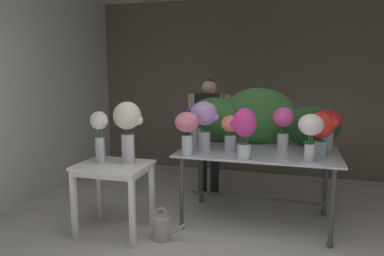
% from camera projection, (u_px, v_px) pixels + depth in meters
% --- Properties ---
extents(ground_plane, '(8.44, 8.44, 0.00)m').
position_uv_depth(ground_plane, '(235.00, 213.00, 4.29)').
color(ground_plane, beige).
extents(wall_back, '(5.51, 0.12, 2.87)m').
position_uv_depth(wall_back, '(255.00, 87.00, 5.89)').
color(wall_back, '#706656').
rests_on(wall_back, ground).
extents(wall_left, '(0.12, 3.96, 2.87)m').
position_uv_depth(wall_left, '(35.00, 91.00, 4.83)').
color(wall_left, silver).
rests_on(wall_left, ground).
extents(display_table_glass, '(1.71, 1.02, 0.83)m').
position_uv_depth(display_table_glass, '(258.00, 161.00, 3.94)').
color(display_table_glass, silver).
rests_on(display_table_glass, ground).
extents(side_table_white, '(0.72, 0.57, 0.75)m').
position_uv_depth(side_table_white, '(114.00, 174.00, 3.68)').
color(side_table_white, white).
rests_on(side_table_white, ground).
extents(florist, '(0.58, 0.24, 1.59)m').
position_uv_depth(florist, '(209.00, 125.00, 4.82)').
color(florist, '#232328').
rests_on(florist, ground).
extents(foliage_backdrop, '(1.82, 0.31, 0.68)m').
position_uv_depth(foliage_backdrop, '(252.00, 119.00, 4.28)').
color(foliage_backdrop, '#387033').
rests_on(foliage_backdrop, display_table_glass).
extents(vase_fuchsia_hydrangea, '(0.23, 0.23, 0.48)m').
position_uv_depth(vase_fuchsia_hydrangea, '(283.00, 124.00, 3.86)').
color(vase_fuchsia_hydrangea, silver).
rests_on(vase_fuchsia_hydrangea, display_table_glass).
extents(vase_scarlet_peonies, '(0.31, 0.27, 0.46)m').
position_uv_depth(vase_scarlet_peonies, '(321.00, 128.00, 3.62)').
color(vase_scarlet_peonies, silver).
rests_on(vase_scarlet_peonies, display_table_glass).
extents(vase_ivory_roses, '(0.24, 0.24, 0.46)m').
position_uv_depth(vase_ivory_roses, '(310.00, 130.00, 3.41)').
color(vase_ivory_roses, silver).
rests_on(vase_ivory_roses, display_table_glass).
extents(vase_rosy_stock, '(0.25, 0.25, 0.45)m').
position_uv_depth(vase_rosy_stock, '(187.00, 127.00, 3.68)').
color(vase_rosy_stock, silver).
rests_on(vase_rosy_stock, display_table_glass).
extents(vase_coral_ranunculus, '(0.22, 0.21, 0.40)m').
position_uv_depth(vase_coral_ranunculus, '(231.00, 130.00, 3.86)').
color(vase_coral_ranunculus, silver).
rests_on(vase_coral_ranunculus, display_table_glass).
extents(vase_crimson_tulips, '(0.32, 0.32, 0.45)m').
position_uv_depth(vase_crimson_tulips, '(328.00, 124.00, 3.88)').
color(vase_crimson_tulips, silver).
rests_on(vase_crimson_tulips, display_table_glass).
extents(vase_magenta_carnations, '(0.26, 0.24, 0.51)m').
position_uv_depth(vase_magenta_carnations, '(244.00, 128.00, 3.51)').
color(vase_magenta_carnations, silver).
rests_on(vase_magenta_carnations, display_table_glass).
extents(vase_lilac_lilies, '(0.32, 0.30, 0.54)m').
position_uv_depth(vase_lilac_lilies, '(204.00, 119.00, 3.89)').
color(vase_lilac_lilies, silver).
rests_on(vase_lilac_lilies, display_table_glass).
extents(vase_violet_freesia, '(0.25, 0.22, 0.49)m').
position_uv_depth(vase_violet_freesia, '(198.00, 118.00, 4.23)').
color(vase_violet_freesia, silver).
rests_on(vase_violet_freesia, display_table_glass).
extents(vase_white_roses_tall, '(0.20, 0.18, 0.54)m').
position_uv_depth(vase_white_roses_tall, '(100.00, 131.00, 3.65)').
color(vase_white_roses_tall, silver).
rests_on(vase_white_roses_tall, side_table_white).
extents(vase_cream_lisianthus_tall, '(0.31, 0.28, 0.64)m').
position_uv_depth(vase_cream_lisianthus_tall, '(127.00, 124.00, 3.61)').
color(vase_cream_lisianthus_tall, silver).
rests_on(vase_cream_lisianthus_tall, side_table_white).
extents(watering_can, '(0.35, 0.18, 0.34)m').
position_uv_depth(watering_can, '(162.00, 228.00, 3.60)').
color(watering_can, '#B7B2A8').
rests_on(watering_can, ground).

